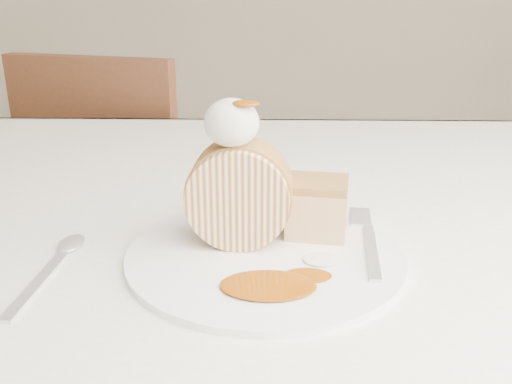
{
  "coord_description": "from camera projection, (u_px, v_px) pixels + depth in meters",
  "views": [
    {
      "loc": [
        -0.02,
        -0.51,
        1.03
      ],
      "look_at": [
        -0.04,
        0.04,
        0.82
      ],
      "focal_mm": 40.0,
      "sensor_mm": 36.0,
      "label": 1
    }
  ],
  "objects": [
    {
      "name": "chair_far",
      "position": [
        122.0,
        197.0,
        1.47
      ],
      "size": [
        0.49,
        0.49,
        0.86
      ],
      "rotation": [
        0.0,
        0.0,
        2.89
      ],
      "color": "brown",
      "rests_on": "ground"
    },
    {
      "name": "plate",
      "position": [
        265.0,
        254.0,
        0.6
      ],
      "size": [
        0.33,
        0.33,
        0.01
      ],
      "primitive_type": "cylinder",
      "rotation": [
        0.0,
        0.0,
        -0.15
      ],
      "color": "white",
      "rests_on": "table"
    },
    {
      "name": "table",
      "position": [
        286.0,
        258.0,
        0.79
      ],
      "size": [
        1.4,
        0.9,
        0.75
      ],
      "color": "silver",
      "rests_on": "ground"
    },
    {
      "name": "spoon",
      "position": [
        38.0,
        284.0,
        0.54
      ],
      "size": [
        0.03,
        0.16,
        0.0
      ],
      "primitive_type": "cube",
      "rotation": [
        0.0,
        0.0,
        -0.05
      ],
      "color": "silver",
      "rests_on": "table"
    },
    {
      "name": "caramel_pool",
      "position": [
        268.0,
        285.0,
        0.52
      ],
      "size": [
        0.1,
        0.07,
        0.0
      ],
      "primitive_type": null,
      "rotation": [
        0.0,
        0.0,
        -0.15
      ],
      "color": "#8B4005",
      "rests_on": "plate"
    },
    {
      "name": "fork",
      "position": [
        372.0,
        252.0,
        0.59
      ],
      "size": [
        0.04,
        0.17,
        0.0
      ],
      "primitive_type": "cube",
      "rotation": [
        0.0,
        0.0,
        -0.1
      ],
      "color": "silver",
      "rests_on": "plate"
    },
    {
      "name": "cake_chunk",
      "position": [
        317.0,
        210.0,
        0.63
      ],
      "size": [
        0.07,
        0.07,
        0.05
      ],
      "primitive_type": "cube",
      "rotation": [
        0.0,
        0.0,
        -0.15
      ],
      "color": "#B47A44",
      "rests_on": "plate"
    },
    {
      "name": "whipped_cream",
      "position": [
        232.0,
        123.0,
        0.57
      ],
      "size": [
        0.06,
        0.06,
        0.05
      ],
      "primitive_type": "ellipsoid",
      "color": "white",
      "rests_on": "roulade_slice"
    },
    {
      "name": "roulade_slice",
      "position": [
        239.0,
        194.0,
        0.6
      ],
      "size": [
        0.11,
        0.06,
        0.11
      ],
      "primitive_type": "cylinder",
      "rotation": [
        1.57,
        0.0,
        -0.05
      ],
      "color": "#FFE3B1",
      "rests_on": "plate"
    },
    {
      "name": "caramel_drizzle",
      "position": [
        246.0,
        97.0,
        0.55
      ],
      "size": [
        0.03,
        0.02,
        0.01
      ],
      "primitive_type": "ellipsoid",
      "color": "#8B4005",
      "rests_on": "whipped_cream"
    }
  ]
}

